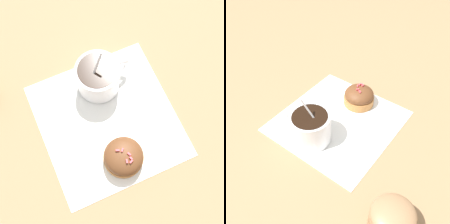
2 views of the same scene
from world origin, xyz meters
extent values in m
plane|color=#93704C|center=(0.00, 0.00, 0.00)|extent=(3.00, 3.00, 0.00)
cube|color=white|center=(0.00, 0.00, 0.00)|extent=(0.28, 0.28, 0.00)
cylinder|color=white|center=(-0.08, 0.01, 0.04)|extent=(0.09, 0.09, 0.07)
cylinder|color=black|center=(-0.08, 0.01, 0.07)|extent=(0.08, 0.08, 0.01)
torus|color=white|center=(-0.09, 0.06, 0.04)|extent=(0.02, 0.04, 0.04)
ellipsoid|color=silver|center=(-0.09, 0.03, 0.01)|extent=(0.03, 0.03, 0.01)
cylinder|color=silver|center=(-0.08, 0.00, 0.07)|extent=(0.03, 0.05, 0.11)
cylinder|color=#B2753D|center=(0.08, 0.00, 0.01)|extent=(0.08, 0.08, 0.02)
ellipsoid|color=brown|center=(0.08, 0.00, 0.03)|extent=(0.07, 0.07, 0.04)
cube|color=#EA4C56|center=(0.08, 0.00, 0.05)|extent=(0.01, 0.01, 0.00)
cube|color=#EA4C56|center=(0.07, -0.01, 0.05)|extent=(0.01, 0.01, 0.00)
cube|color=#EA4C56|center=(0.09, 0.01, 0.05)|extent=(0.01, 0.01, 0.00)
cube|color=#EA4C56|center=(0.10, 0.00, 0.05)|extent=(0.01, 0.00, 0.00)
cube|color=#EA4C56|center=(0.10, 0.01, 0.05)|extent=(0.01, 0.01, 0.00)
cube|color=#EA4C56|center=(0.09, 0.01, 0.05)|extent=(0.01, 0.01, 0.00)
camera|label=1|loc=(0.17, -0.06, 0.61)|focal=50.00mm
camera|label=2|loc=(-0.34, -0.28, 0.46)|focal=42.00mm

